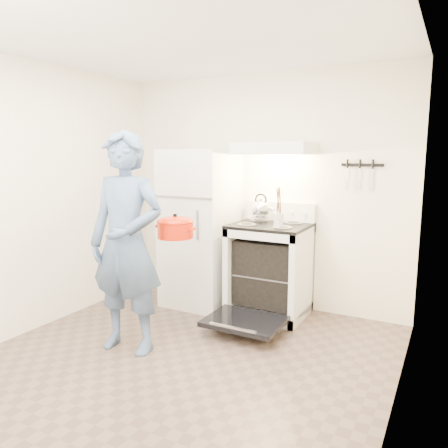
# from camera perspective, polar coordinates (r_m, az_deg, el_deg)

# --- Properties ---
(floor) EXTENTS (3.60, 3.60, 0.00)m
(floor) POSITION_cam_1_polar(r_m,az_deg,el_deg) (3.61, -7.12, -18.31)
(floor) COLOR brown
(floor) RESTS_ON ground
(back_wall) EXTENTS (3.20, 0.02, 2.50)m
(back_wall) POSITION_cam_1_polar(r_m,az_deg,el_deg) (4.80, 5.03, 4.27)
(back_wall) COLOR white
(back_wall) RESTS_ON ground
(refrigerator) EXTENTS (0.70, 0.70, 1.70)m
(refrigerator) POSITION_cam_1_polar(r_m,az_deg,el_deg) (4.80, -3.07, -0.52)
(refrigerator) COLOR white
(refrigerator) RESTS_ON floor
(stove_body) EXTENTS (0.76, 0.65, 0.92)m
(stove_body) POSITION_cam_1_polar(r_m,az_deg,el_deg) (4.55, 5.96, -6.13)
(stove_body) COLOR white
(stove_body) RESTS_ON floor
(cooktop) EXTENTS (0.76, 0.65, 0.03)m
(cooktop) POSITION_cam_1_polar(r_m,az_deg,el_deg) (4.45, 6.06, -0.22)
(cooktop) COLOR black
(cooktop) RESTS_ON stove_body
(backsplash) EXTENTS (0.76, 0.07, 0.20)m
(backsplash) POSITION_cam_1_polar(r_m,az_deg,el_deg) (4.70, 7.39, 1.67)
(backsplash) COLOR white
(backsplash) RESTS_ON cooktop
(oven_door) EXTENTS (0.70, 0.54, 0.04)m
(oven_door) POSITION_cam_1_polar(r_m,az_deg,el_deg) (4.14, 2.71, -12.57)
(oven_door) COLOR black
(oven_door) RESTS_ON floor
(oven_rack) EXTENTS (0.60, 0.52, 0.01)m
(oven_rack) POSITION_cam_1_polar(r_m,az_deg,el_deg) (4.56, 5.95, -6.37)
(oven_rack) COLOR slate
(oven_rack) RESTS_ON stove_body
(range_hood) EXTENTS (0.76, 0.50, 0.12)m
(range_hood) POSITION_cam_1_polar(r_m,az_deg,el_deg) (4.46, 6.60, 9.79)
(range_hood) COLOR white
(range_hood) RESTS_ON back_wall
(knife_strip) EXTENTS (0.40, 0.02, 0.03)m
(knife_strip) POSITION_cam_1_polar(r_m,az_deg,el_deg) (4.46, 17.62, 7.36)
(knife_strip) COLOR black
(knife_strip) RESTS_ON back_wall
(pizza_stone) EXTENTS (0.32, 0.32, 0.02)m
(pizza_stone) POSITION_cam_1_polar(r_m,az_deg,el_deg) (4.53, 4.94, -6.26)
(pizza_stone) COLOR #866A4D
(pizza_stone) RESTS_ON oven_rack
(tea_kettle) EXTENTS (0.24, 0.20, 0.30)m
(tea_kettle) POSITION_cam_1_polar(r_m,az_deg,el_deg) (4.56, 4.82, 2.10)
(tea_kettle) COLOR #BCBCC1
(tea_kettle) RESTS_ON cooktop
(utensil_jar) EXTENTS (0.10, 0.10, 0.13)m
(utensil_jar) POSITION_cam_1_polar(r_m,az_deg,el_deg) (4.13, 7.14, 0.55)
(utensil_jar) COLOR silver
(utensil_jar) RESTS_ON cooktop
(person) EXTENTS (0.72, 0.52, 1.85)m
(person) POSITION_cam_1_polar(r_m,az_deg,el_deg) (3.71, -12.61, -2.49)
(person) COLOR navy
(person) RESTS_ON floor
(dutch_oven) EXTENTS (0.38, 0.31, 0.24)m
(dutch_oven) POSITION_cam_1_polar(r_m,az_deg,el_deg) (3.81, -6.38, -0.73)
(dutch_oven) COLOR red
(dutch_oven) RESTS_ON person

